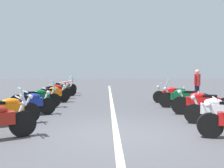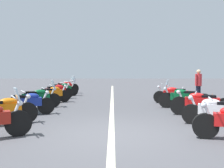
{
  "view_description": "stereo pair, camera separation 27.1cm",
  "coord_description": "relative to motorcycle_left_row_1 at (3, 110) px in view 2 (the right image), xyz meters",
  "views": [
    {
      "loc": [
        -6.29,
        0.24,
        1.66
      ],
      "look_at": [
        5.23,
        0.0,
        0.99
      ],
      "focal_mm": 39.99,
      "sensor_mm": 36.0,
      "label": 1
    },
    {
      "loc": [
        -6.29,
        -0.03,
        1.66
      ],
      "look_at": [
        5.23,
        0.0,
        0.99
      ],
      "focal_mm": 39.99,
      "sensor_mm": 36.0,
      "label": 2
    }
  ],
  "objects": [
    {
      "name": "motorcycle_right_row_1",
      "position": [
        -0.05,
        -6.32,
        -0.01
      ],
      "size": [
        0.98,
        1.95,
        0.99
      ],
      "rotation": [
        0.0,
        0.0,
        1.2
      ],
      "color": "black",
      "rests_on": "ground_plane"
    },
    {
      "name": "motorcycle_left_row_1",
      "position": [
        0.0,
        0.0,
        0.0
      ],
      "size": [
        1.16,
        1.87,
        1.0
      ],
      "rotation": [
        0.0,
        0.0,
        -1.05
      ],
      "color": "black",
      "rests_on": "ground_plane"
    },
    {
      "name": "ground_plane",
      "position": [
        -1.02,
        -3.23,
        -0.46
      ],
      "size": [
        80.0,
        80.0,
        0.0
      ],
      "primitive_type": "plane",
      "color": "#4C4C51"
    },
    {
      "name": "motorcycle_left_row_6",
      "position": [
        8.09,
        -0.17,
        -0.0
      ],
      "size": [
        1.17,
        1.82,
        1.19
      ],
      "rotation": [
        0.0,
        0.0,
        -1.03
      ],
      "color": "black",
      "rests_on": "ground_plane"
    },
    {
      "name": "motorcycle_left_row_5",
      "position": [
        6.5,
        -0.13,
        -0.01
      ],
      "size": [
        1.26,
        1.73,
        0.99
      ],
      "rotation": [
        0.0,
        0.0,
        -0.96
      ],
      "color": "black",
      "rests_on": "ground_plane"
    },
    {
      "name": "motorcycle_right_row_3",
      "position": [
        3.17,
        -6.28,
        0.02
      ],
      "size": [
        1.0,
        2.11,
        1.22
      ],
      "rotation": [
        0.0,
        0.0,
        1.21
      ],
      "color": "black",
      "rests_on": "ground_plane"
    },
    {
      "name": "motorcycle_left_row_7",
      "position": [
        9.75,
        -0.01,
        0.02
      ],
      "size": [
        1.23,
        1.77,
        1.23
      ],
      "rotation": [
        0.0,
        0.0,
        -0.99
      ],
      "color": "black",
      "rests_on": "ground_plane"
    },
    {
      "name": "traffic_cone_0",
      "position": [
        3.59,
        -7.64,
        -0.17
      ],
      "size": [
        0.36,
        0.36,
        0.61
      ],
      "color": "orange",
      "rests_on": "ground_plane"
    },
    {
      "name": "motorcycle_right_row_2",
      "position": [
        1.52,
        -6.43,
        0.01
      ],
      "size": [
        0.93,
        2.15,
        1.02
      ],
      "rotation": [
        0.0,
        0.0,
        1.27
      ],
      "color": "black",
      "rests_on": "ground_plane"
    },
    {
      "name": "traffic_cone_1",
      "position": [
        5.3,
        1.0,
        -0.17
      ],
      "size": [
        0.36,
        0.36,
        0.61
      ],
      "color": "orange",
      "rests_on": "ground_plane"
    },
    {
      "name": "lane_centre_stripe",
      "position": [
        4.86,
        -3.23,
        -0.46
      ],
      "size": [
        25.96,
        0.16,
        0.01
      ],
      "primitive_type": "cube",
      "color": "beige",
      "rests_on": "ground_plane"
    },
    {
      "name": "motorcycle_left_row_4",
      "position": [
        4.94,
        -0.25,
        -0.01
      ],
      "size": [
        1.3,
        1.7,
        0.99
      ],
      "rotation": [
        0.0,
        0.0,
        -0.94
      ],
      "color": "black",
      "rests_on": "ground_plane"
    },
    {
      "name": "motorcycle_left_row_3",
      "position": [
        3.29,
        -0.01,
        0.0
      ],
      "size": [
        1.06,
        1.99,
        1.2
      ],
      "rotation": [
        0.0,
        0.0,
        -1.15
      ],
      "color": "black",
      "rests_on": "ground_plane"
    },
    {
      "name": "motorcycle_right_row_4",
      "position": [
        4.79,
        -6.31,
        -0.01
      ],
      "size": [
        0.87,
        2.11,
        0.98
      ],
      "rotation": [
        0.0,
        0.0,
        1.32
      ],
      "color": "black",
      "rests_on": "ground_plane"
    },
    {
      "name": "motorcycle_left_row_2",
      "position": [
        1.61,
        -0.17,
        -0.01
      ],
      "size": [
        0.98,
        1.89,
        0.99
      ],
      "rotation": [
        0.0,
        0.0,
        -1.17
      ],
      "color": "black",
      "rests_on": "ground_plane"
    },
    {
      "name": "bystander_0",
      "position": [
        5.43,
        -7.66,
        0.51
      ],
      "size": [
        0.36,
        0.44,
        1.66
      ],
      "rotation": [
        0.0,
        0.0,
        3.81
      ],
      "color": "#1E2338",
      "rests_on": "ground_plane"
    }
  ]
}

